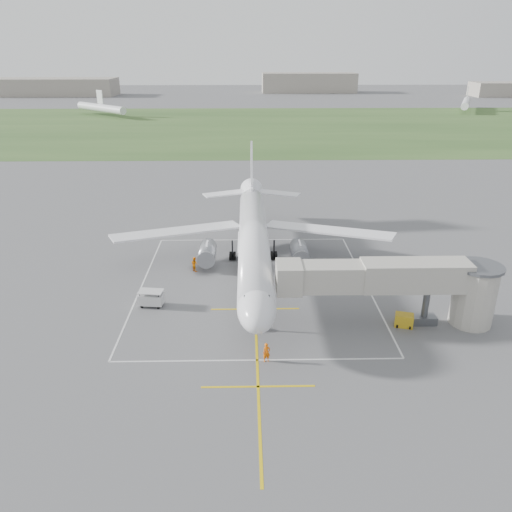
{
  "coord_description": "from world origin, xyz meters",
  "views": [
    {
      "loc": [
        -0.9,
        -59.74,
        27.43
      ],
      "look_at": [
        0.22,
        -4.0,
        4.0
      ],
      "focal_mm": 35.0,
      "sensor_mm": 36.0,
      "label": 1
    }
  ],
  "objects_px": {
    "airliner": "(254,239)",
    "baggage_cart": "(151,298)",
    "ramp_worker_nose": "(267,353)",
    "ramp_worker_wing": "(194,264)",
    "jet_bridge": "(407,284)",
    "gpu_unit": "(404,320)"
  },
  "relations": [
    {
      "from": "airliner",
      "to": "baggage_cart",
      "type": "xyz_separation_m",
      "value": [
        -11.84,
        -9.74,
        -3.42
      ]
    },
    {
      "from": "airliner",
      "to": "ramp_worker_nose",
      "type": "bearing_deg",
      "value": -87.58
    },
    {
      "from": "jet_bridge",
      "to": "baggage_cart",
      "type": "xyz_separation_m",
      "value": [
        -27.56,
        4.51,
        -3.77
      ]
    },
    {
      "from": "ramp_worker_nose",
      "to": "jet_bridge",
      "type": "bearing_deg",
      "value": 12.12
    },
    {
      "from": "ramp_worker_nose",
      "to": "ramp_worker_wing",
      "type": "xyz_separation_m",
      "value": [
        -8.7,
        20.79,
        0.02
      ]
    },
    {
      "from": "gpu_unit",
      "to": "ramp_worker_wing",
      "type": "distance_m",
      "value": 27.72
    },
    {
      "from": "jet_bridge",
      "to": "ramp_worker_nose",
      "type": "distance_m",
      "value": 16.7
    },
    {
      "from": "ramp_worker_nose",
      "to": "ramp_worker_wing",
      "type": "distance_m",
      "value": 22.54
    },
    {
      "from": "airliner",
      "to": "ramp_worker_nose",
      "type": "height_order",
      "value": "airliner"
    },
    {
      "from": "jet_bridge",
      "to": "baggage_cart",
      "type": "height_order",
      "value": "jet_bridge"
    },
    {
      "from": "gpu_unit",
      "to": "airliner",
      "type": "bearing_deg",
      "value": 152.77
    },
    {
      "from": "airliner",
      "to": "ramp_worker_wing",
      "type": "xyz_separation_m",
      "value": [
        -7.82,
        -0.14,
        -3.41
      ]
    },
    {
      "from": "baggage_cart",
      "to": "jet_bridge",
      "type": "bearing_deg",
      "value": -1.82
    },
    {
      "from": "ramp_worker_nose",
      "to": "ramp_worker_wing",
      "type": "height_order",
      "value": "ramp_worker_wing"
    },
    {
      "from": "baggage_cart",
      "to": "ramp_worker_wing",
      "type": "height_order",
      "value": "ramp_worker_wing"
    },
    {
      "from": "gpu_unit",
      "to": "baggage_cart",
      "type": "xyz_separation_m",
      "value": [
        -27.55,
        5.05,
        0.28
      ]
    },
    {
      "from": "airliner",
      "to": "jet_bridge",
      "type": "height_order",
      "value": "airliner"
    },
    {
      "from": "ramp_worker_nose",
      "to": "ramp_worker_wing",
      "type": "relative_size",
      "value": 0.98
    },
    {
      "from": "airliner",
      "to": "ramp_worker_wing",
      "type": "height_order",
      "value": "airliner"
    },
    {
      "from": "airliner",
      "to": "jet_bridge",
      "type": "xyz_separation_m",
      "value": [
        15.72,
        -14.25,
        0.35
      ]
    },
    {
      "from": "airliner",
      "to": "baggage_cart",
      "type": "distance_m",
      "value": 15.71
    },
    {
      "from": "airliner",
      "to": "baggage_cart",
      "type": "bearing_deg",
      "value": -140.54
    }
  ]
}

